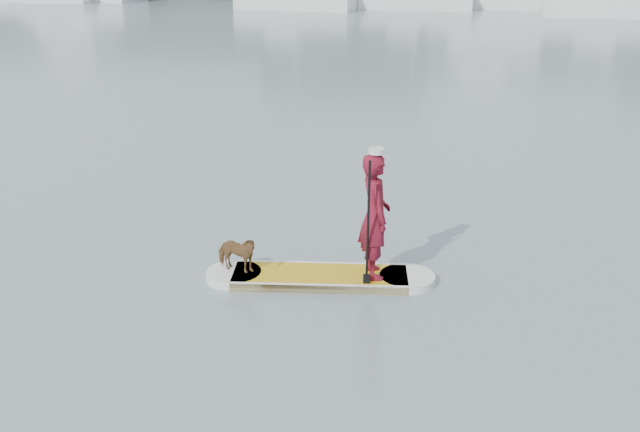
% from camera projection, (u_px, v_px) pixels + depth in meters
% --- Properties ---
extents(ground, '(140.00, 140.00, 0.00)m').
position_uv_depth(ground, '(161.00, 307.00, 9.53)').
color(ground, slate).
rests_on(ground, ground).
extents(paddleboard, '(3.25, 1.32, 0.12)m').
position_uv_depth(paddleboard, '(320.00, 277.00, 10.24)').
color(paddleboard, '#C69612').
rests_on(paddleboard, ground).
extents(paddler, '(0.66, 0.77, 1.79)m').
position_uv_depth(paddler, '(375.00, 216.00, 9.86)').
color(paddler, maroon).
rests_on(paddler, paddleboard).
extents(white_cap, '(0.22, 0.22, 0.07)m').
position_uv_depth(white_cap, '(377.00, 151.00, 9.53)').
color(white_cap, silver).
rests_on(white_cap, paddler).
extents(dog, '(0.69, 0.38, 0.56)m').
position_uv_depth(dog, '(236.00, 254.00, 10.18)').
color(dog, brown).
rests_on(dog, paddleboard).
extents(paddle, '(0.10, 0.30, 2.00)m').
position_uv_depth(paddle, '(368.00, 239.00, 9.67)').
color(paddle, black).
rests_on(paddle, ground).
extents(sailboat_e, '(8.70, 2.84, 12.62)m').
position_uv_depth(sailboat_e, '(612.00, 2.00, 45.88)').
color(sailboat_e, silver).
rests_on(sailboat_e, ground).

